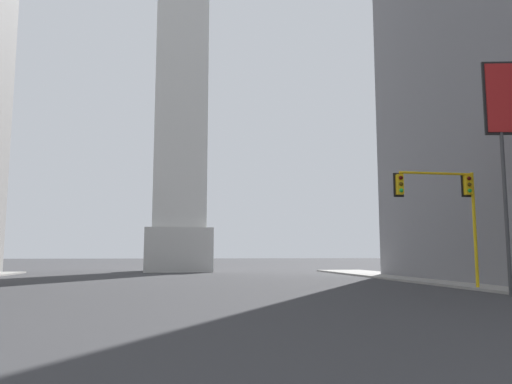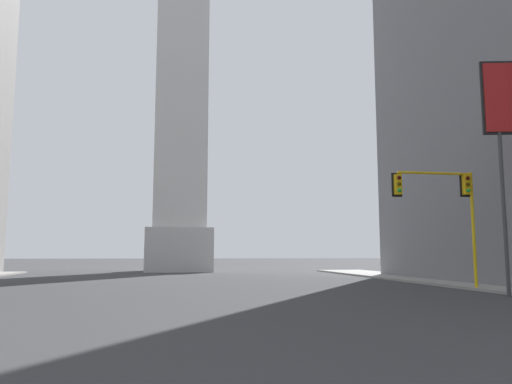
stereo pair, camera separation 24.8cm
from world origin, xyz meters
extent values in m
cube|color=silver|center=(0.00, 56.00, 2.36)|extent=(7.22, 7.22, 4.73)
cylinder|color=yellow|center=(15.65, 24.44, 3.23)|extent=(0.18, 0.18, 6.46)
cylinder|color=#262626|center=(15.65, 24.44, 0.05)|extent=(0.40, 0.40, 0.10)
cube|color=#E5B20F|center=(15.36, 24.44, 5.76)|extent=(0.36, 0.36, 1.10)
cube|color=black|center=(15.38, 24.62, 5.76)|extent=(0.58, 0.06, 1.32)
sphere|color=#410907|center=(15.35, 24.25, 6.10)|extent=(0.22, 0.22, 0.22)
sphere|color=#483506|center=(15.35, 24.25, 5.76)|extent=(0.22, 0.22, 0.22)
sphere|color=green|center=(15.35, 24.25, 5.42)|extent=(0.22, 0.22, 0.22)
cylinder|color=yellow|center=(13.49, 24.44, 6.36)|extent=(4.32, 0.14, 0.14)
sphere|color=yellow|center=(15.65, 24.44, 6.36)|extent=(0.18, 0.18, 0.18)
cube|color=#E5B20F|center=(11.33, 24.44, 5.69)|extent=(0.36, 0.36, 1.10)
cube|color=black|center=(11.34, 24.62, 5.69)|extent=(0.58, 0.06, 1.32)
sphere|color=#410907|center=(11.32, 24.25, 6.03)|extent=(0.22, 0.22, 0.22)
sphere|color=#483506|center=(11.32, 24.25, 5.69)|extent=(0.22, 0.22, 0.22)
sphere|color=green|center=(11.32, 24.25, 5.35)|extent=(0.22, 0.22, 0.22)
cylinder|color=#3F3F42|center=(14.73, 20.50, 3.88)|extent=(0.18, 0.18, 7.76)
camera|label=1|loc=(-0.84, -0.65, 1.98)|focal=35.00mm
camera|label=2|loc=(-0.60, -0.69, 1.98)|focal=35.00mm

